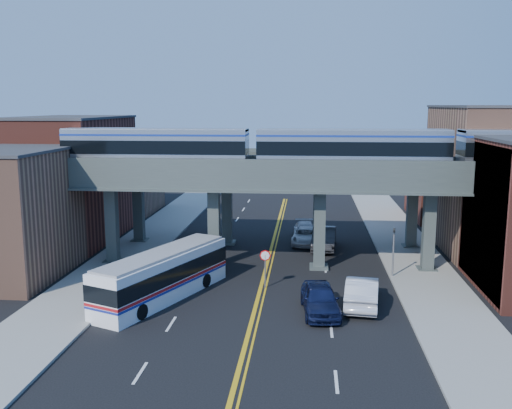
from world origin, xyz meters
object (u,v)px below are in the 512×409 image
Objects in this scene: stop_sign at (265,263)px; car_lane_d at (305,231)px; transit_train at (352,148)px; car_lane_c at (306,236)px; transit_bus at (163,276)px; car_parked_curb at (362,292)px; car_lane_a at (320,299)px; traffic_signal at (394,247)px; car_lane_b at (324,238)px.

car_lane_d is (2.58, 14.77, -1.04)m from stop_sign.
car_lane_c is at bearing 113.10° from transit_train.
transit_bus is 2.30× the size of car_lane_d.
transit_train is at bearing -64.45° from car_lane_c.
car_lane_a is at bearing 36.38° from car_parked_curb.
transit_train is 8.29× the size of car_lane_a.
transit_bus is 12.54m from car_parked_curb.
car_lane_a reaches higher than car_lane_d.
car_lane_d is (-1.04, 19.23, -0.16)m from car_lane_a.
car_parked_curb is at bearing -114.23° from traffic_signal.
transit_bus is (-15.23, -5.73, -0.81)m from traffic_signal.
car_lane_a is 15.50m from car_lane_b.
transit_train reaches higher than car_lane_d.
traffic_signal is at bearing -55.73° from car_lane_b.
car_lane_b is (0.61, 15.48, 0.03)m from car_lane_a.
transit_train is at bearing 70.49° from car_lane_a.
stop_sign is 0.23× the size of transit_bus.
stop_sign is 6.94m from car_parked_curb.
traffic_signal is at bearing -64.49° from car_lane_d.
transit_train reaches higher than car_lane_a.
stop_sign reaches higher than car_lane_a.
car_parked_curb is (0.26, -8.00, -8.18)m from transit_train.
transit_train is 3.77× the size of transit_bus.
transit_train is 12.74m from car_lane_a.
car_lane_a is at bearing -50.99° from stop_sign.
transit_bus is (-12.26, -7.73, -7.60)m from transit_train.
car_lane_d is (-6.32, 11.77, -1.58)m from traffic_signal.
transit_train is 7.74× the size of car_parked_curb.
car_lane_a is (9.94, -1.73, -0.61)m from transit_bus.
car_lane_b is at bearing -43.98° from car_lane_c.
car_lane_d is at bearing -71.56° from car_parked_curb.
traffic_signal is 0.79× the size of car_lane_a.
traffic_signal is 6.72m from car_parked_curb.
car_lane_d is at bearing 108.97° from transit_train.
car_lane_b is 1.08× the size of car_lane_c.
car_parked_curb is at bearing -77.94° from car_lane_b.
traffic_signal is 0.80× the size of car_lane_c.
traffic_signal is 0.74× the size of car_lane_b.
car_lane_c is (-0.95, 17.12, -0.17)m from car_lane_a.
car_lane_a is (-5.29, -7.46, -1.42)m from traffic_signal.
transit_train is at bearing -34.86° from transit_bus.
traffic_signal reaches higher than car_lane_b.
stop_sign is 11.84m from car_lane_b.
traffic_signal is 11.61m from car_lane_c.
traffic_signal reaches higher than car_lane_d.
car_lane_c is at bearing 87.45° from car_lane_a.
car_parked_curb reaches higher than car_lane_c.
traffic_signal is 9.39m from car_lane_b.
transit_train is at bearing 145.99° from traffic_signal.
traffic_signal is 0.36× the size of transit_bus.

